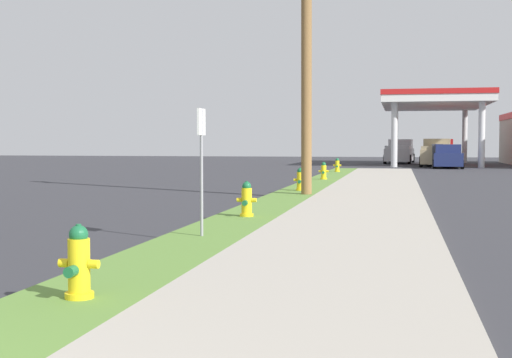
% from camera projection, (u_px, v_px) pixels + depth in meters
% --- Properties ---
extents(fire_hydrant_nearest, '(0.42, 0.37, 0.74)m').
position_uv_depth(fire_hydrant_nearest, '(79.00, 266.00, 6.79)').
color(fire_hydrant_nearest, yellow).
rests_on(fire_hydrant_nearest, grass_verge).
extents(fire_hydrant_second, '(0.42, 0.38, 0.74)m').
position_uv_depth(fire_hydrant_second, '(247.00, 201.00, 14.37)').
color(fire_hydrant_second, yellow).
rests_on(fire_hydrant_second, grass_verge).
extents(fire_hydrant_third, '(0.42, 0.37, 0.74)m').
position_uv_depth(fire_hydrant_third, '(300.00, 181.00, 22.18)').
color(fire_hydrant_third, yellow).
rests_on(fire_hydrant_third, grass_verge).
extents(fire_hydrant_fourth, '(0.42, 0.37, 0.74)m').
position_uv_depth(fire_hydrant_fourth, '(324.00, 172.00, 28.98)').
color(fire_hydrant_fourth, yellow).
rests_on(fire_hydrant_fourth, grass_verge).
extents(fire_hydrant_fifth, '(0.42, 0.38, 0.74)m').
position_uv_depth(fire_hydrant_fifth, '(337.00, 166.00, 36.56)').
color(fire_hydrant_fifth, yellow).
rests_on(fire_hydrant_fifth, grass_verge).
extents(utility_pole_midground, '(0.94, 1.19, 9.41)m').
position_uv_depth(utility_pole_midground, '(306.00, 35.00, 20.41)').
color(utility_pole_midground, olive).
rests_on(utility_pole_midground, grass_verge).
extents(street_sign_post, '(0.05, 0.36, 2.12)m').
position_uv_depth(street_sign_post, '(201.00, 145.00, 11.29)').
color(street_sign_post, gray).
rests_on(street_sign_post, grass_verge).
extents(car_navy_by_near_pump, '(2.10, 4.57, 1.57)m').
position_uv_depth(car_navy_by_near_pump, '(448.00, 157.00, 45.22)').
color(car_navy_by_near_pump, navy).
rests_on(car_navy_by_near_pump, ground).
extents(truck_silver_at_forecourt, '(2.54, 5.55, 1.97)m').
position_uv_depth(truck_silver_at_forecourt, '(400.00, 152.00, 55.82)').
color(truck_silver_at_forecourt, '#BCBCC1').
rests_on(truck_silver_at_forecourt, ground).
extents(truck_tan_on_apron, '(2.53, 5.55, 1.97)m').
position_uv_depth(truck_tan_on_apron, '(437.00, 154.00, 48.51)').
color(truck_tan_on_apron, tan).
rests_on(truck_tan_on_apron, ground).
extents(truck_red_at_far_bay, '(2.36, 5.49, 1.97)m').
position_uv_depth(truck_red_at_far_bay, '(440.00, 153.00, 51.95)').
color(truck_red_at_far_bay, red).
rests_on(truck_red_at_far_bay, ground).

